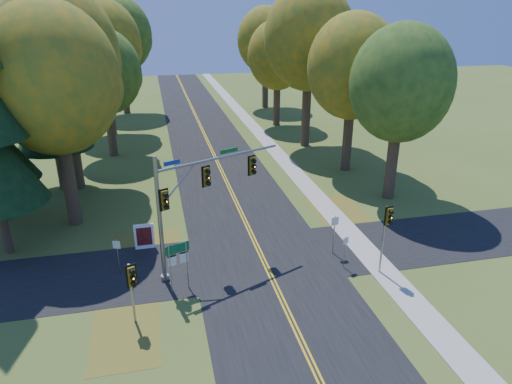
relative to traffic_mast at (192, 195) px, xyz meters
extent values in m
plane|color=#455E21|center=(3.86, -1.66, -4.47)|extent=(160.00, 160.00, 0.00)
cube|color=black|center=(3.86, -1.66, -4.46)|extent=(8.00, 160.00, 0.02)
cube|color=black|center=(3.86, 0.34, -4.46)|extent=(60.00, 6.00, 0.02)
cube|color=gold|center=(3.76, -1.66, -4.44)|extent=(0.10, 160.00, 0.01)
cube|color=gold|center=(3.96, -1.66, -4.44)|extent=(0.10, 160.00, 0.01)
cube|color=#9E998E|center=(10.06, -1.66, -4.44)|extent=(1.60, 160.00, 0.06)
cube|color=brown|center=(-2.64, 2.34, -4.46)|extent=(4.00, 6.00, 0.00)
cube|color=brown|center=(10.66, 4.34, -4.46)|extent=(3.50, 8.00, 0.00)
cube|color=brown|center=(-3.64, -4.66, -4.46)|extent=(3.00, 5.00, 0.00)
cylinder|color=#38281C|center=(-7.34, 7.64, -1.09)|extent=(0.86, 0.86, 6.75)
ellipsoid|color=#AD7B17|center=(-7.34, 7.64, 5.08)|extent=(8.00, 8.00, 9.20)
sphere|color=#AD7B17|center=(-5.74, 8.84, 4.28)|extent=(4.80, 4.80, 4.80)
sphere|color=#AD7B17|center=(-8.74, 6.84, 5.88)|extent=(4.40, 4.40, 4.40)
cylinder|color=#38281C|center=(15.36, 7.04, -1.43)|extent=(0.83, 0.83, 6.08)
ellipsoid|color=#567424|center=(15.36, 7.04, 4.13)|extent=(7.20, 7.20, 8.28)
sphere|color=#567424|center=(16.80, 8.12, 3.41)|extent=(4.32, 4.32, 4.32)
sphere|color=#567424|center=(14.10, 6.32, 4.85)|extent=(3.96, 3.96, 3.96)
cylinder|color=#38281C|center=(-7.94, 14.54, -0.75)|extent=(0.89, 0.89, 7.42)
ellipsoid|color=#AD7B17|center=(-7.94, 14.54, 5.97)|extent=(8.60, 8.60, 9.89)
sphere|color=#AD7B17|center=(-6.22, 15.83, 5.11)|extent=(5.16, 5.16, 5.16)
sphere|color=#AD7B17|center=(-9.44, 13.68, 6.83)|extent=(4.73, 4.73, 4.73)
cylinder|color=#38281C|center=(14.76, 13.84, -1.32)|extent=(0.84, 0.84, 6.30)
ellipsoid|color=#AD7B17|center=(14.76, 13.84, 4.49)|extent=(7.60, 7.60, 8.74)
sphere|color=#AD7B17|center=(16.28, 14.98, 3.73)|extent=(4.56, 4.56, 4.56)
sphere|color=#AD7B17|center=(13.43, 13.08, 5.25)|extent=(4.18, 4.18, 4.18)
cylinder|color=#38281C|center=(-5.74, 22.74, -1.65)|extent=(0.81, 0.81, 5.62)
ellipsoid|color=#567424|center=(-5.74, 22.74, 3.54)|extent=(6.80, 6.80, 7.82)
sphere|color=#567424|center=(-4.38, 23.76, 2.86)|extent=(4.08, 4.08, 4.08)
sphere|color=#567424|center=(-6.93, 22.06, 4.22)|extent=(3.74, 3.74, 3.74)
cylinder|color=#38281C|center=(13.66, 21.94, -0.64)|extent=(0.90, 0.90, 7.65)
ellipsoid|color=#AD7B17|center=(13.66, 21.94, 6.26)|extent=(8.80, 8.80, 10.12)
sphere|color=#AD7B17|center=(15.42, 23.26, 5.38)|extent=(5.28, 5.28, 5.28)
sphere|color=#AD7B17|center=(12.12, 21.06, 7.14)|extent=(4.84, 4.84, 4.84)
cylinder|color=#38281C|center=(-6.34, 31.44, -0.98)|extent=(0.87, 0.87, 6.98)
ellipsoid|color=#AD7B17|center=(-6.34, 31.44, 5.38)|extent=(8.20, 8.20, 9.43)
sphere|color=#AD7B17|center=(-4.70, 32.67, 4.56)|extent=(4.92, 4.92, 4.92)
sphere|color=#AD7B17|center=(-7.77, 30.62, 6.20)|extent=(4.51, 4.51, 4.51)
cylinder|color=#38281C|center=(13.06, 31.14, -1.54)|extent=(0.82, 0.82, 5.85)
ellipsoid|color=#AD7B17|center=(13.06, 31.14, 3.83)|extent=(7.00, 7.00, 8.05)
sphere|color=#AD7B17|center=(14.46, 32.19, 3.13)|extent=(4.20, 4.20, 4.20)
sphere|color=#AD7B17|center=(11.84, 30.44, 4.53)|extent=(3.85, 3.85, 3.85)
cylinder|color=#38281C|center=(-5.14, 42.34, -0.87)|extent=(0.88, 0.88, 7.20)
ellipsoid|color=#567424|center=(-5.14, 42.34, 5.67)|extent=(8.40, 8.40, 9.66)
sphere|color=#567424|center=(-3.46, 43.60, 4.83)|extent=(5.04, 5.04, 5.04)
sphere|color=#567424|center=(-6.61, 41.50, 6.51)|extent=(4.62, 4.62, 4.62)
cylinder|color=#38281C|center=(14.26, 41.84, -1.20)|extent=(0.85, 0.85, 6.53)
ellipsoid|color=#AD7B17|center=(14.26, 41.84, 4.79)|extent=(7.80, 7.80, 8.97)
sphere|color=#AD7B17|center=(15.82, 43.01, 4.01)|extent=(4.68, 4.68, 4.68)
sphere|color=#AD7B17|center=(12.90, 41.06, 5.57)|extent=(4.29, 4.29, 4.29)
cylinder|color=#38281C|center=(-10.64, 4.34, -2.85)|extent=(0.50, 0.50, 3.24)
cylinder|color=#38281C|center=(-12.14, 9.34, -3.03)|extent=(0.50, 0.50, 2.88)
cylinder|color=#38281C|center=(-9.14, 14.34, -2.76)|extent=(0.50, 0.50, 3.42)
cone|color=black|center=(-9.14, 14.34, 1.68)|extent=(5.60, 5.60, 5.45)
cone|color=black|center=(-9.14, 14.34, 5.57)|extent=(4.57, 4.57, 5.45)
cone|color=black|center=(-9.14, 14.34, 9.47)|extent=(3.55, 3.55, 5.45)
cylinder|color=gray|center=(-1.74, -0.73, -0.99)|extent=(0.22, 0.22, 6.95)
cylinder|color=gray|center=(-1.74, -0.73, -4.32)|extent=(0.44, 0.44, 0.30)
cylinder|color=gray|center=(1.66, 0.78, 1.69)|extent=(6.86, 3.14, 0.14)
cylinder|color=gray|center=(-0.74, -0.28, 0.69)|extent=(2.09, 0.99, 2.05)
cylinder|color=gray|center=(0.80, 0.40, 1.51)|extent=(0.04, 0.04, 0.36)
cube|color=#72590C|center=(0.80, 0.40, 0.83)|extent=(0.43, 0.41, 0.99)
cube|color=black|center=(0.80, 0.40, 0.83)|extent=(0.48, 0.24, 1.17)
sphere|color=orange|center=(0.89, 0.19, 0.83)|extent=(0.18, 0.18, 0.18)
cylinder|color=black|center=(0.89, 0.19, 1.15)|extent=(0.28, 0.24, 0.24)
cylinder|color=black|center=(0.89, 0.19, 0.83)|extent=(0.28, 0.24, 0.24)
cylinder|color=black|center=(0.89, 0.19, 0.51)|extent=(0.28, 0.24, 0.24)
cylinder|color=gray|center=(3.52, 1.61, 1.51)|extent=(0.04, 0.04, 0.36)
cube|color=#72590C|center=(3.52, 1.61, 0.83)|extent=(0.43, 0.41, 0.99)
cube|color=black|center=(3.52, 1.61, 0.83)|extent=(0.48, 0.24, 1.17)
sphere|color=orange|center=(3.61, 1.40, 0.83)|extent=(0.18, 0.18, 0.18)
cylinder|color=black|center=(3.61, 1.40, 1.15)|extent=(0.28, 0.24, 0.24)
cylinder|color=black|center=(3.61, 1.40, 0.83)|extent=(0.28, 0.24, 0.24)
cylinder|color=black|center=(3.61, 1.40, 0.51)|extent=(0.28, 0.24, 0.24)
cube|color=#72590C|center=(-1.46, -0.76, 0.20)|extent=(0.43, 0.41, 0.99)
cube|color=black|center=(-1.46, -0.76, 0.20)|extent=(0.48, 0.24, 1.17)
sphere|color=orange|center=(-1.36, -0.97, 0.20)|extent=(0.18, 0.18, 0.18)
cylinder|color=black|center=(-1.36, -0.97, 0.51)|extent=(0.28, 0.24, 0.24)
cylinder|color=black|center=(-1.36, -0.97, 0.20)|extent=(0.28, 0.24, 0.24)
cylinder|color=black|center=(-1.36, -0.97, -0.12)|extent=(0.28, 0.24, 0.24)
cube|color=navy|center=(-0.93, -0.36, 1.96)|extent=(0.83, 0.40, 0.22)
cube|color=#0C5926|center=(2.16, 1.01, 1.96)|extent=(1.01, 0.48, 0.22)
cylinder|color=gray|center=(9.79, -2.56, -2.48)|extent=(0.11, 0.11, 3.98)
cube|color=#72590C|center=(9.81, -2.76, -0.94)|extent=(0.34, 0.31, 0.90)
cube|color=black|center=(9.81, -2.76, -0.94)|extent=(0.47, 0.09, 1.07)
sphere|color=orange|center=(9.84, -2.97, -0.94)|extent=(0.16, 0.16, 0.16)
cylinder|color=black|center=(9.84, -2.97, -0.65)|extent=(0.23, 0.17, 0.22)
cylinder|color=black|center=(9.84, -2.97, -0.94)|extent=(0.23, 0.17, 0.22)
cylinder|color=black|center=(9.84, -2.97, -1.23)|extent=(0.23, 0.17, 0.22)
cylinder|color=gray|center=(-3.24, -3.92, -2.93)|extent=(0.11, 0.11, 3.06)
cube|color=#72590C|center=(-3.16, -4.12, -1.88)|extent=(0.41, 0.39, 0.96)
cube|color=black|center=(-3.16, -4.12, -1.88)|extent=(0.47, 0.21, 1.13)
sphere|color=orange|center=(-3.08, -4.32, -1.88)|extent=(0.17, 0.17, 0.17)
cylinder|color=black|center=(-3.08, -4.32, -1.57)|extent=(0.27, 0.23, 0.23)
cylinder|color=black|center=(-3.08, -4.32, -1.88)|extent=(0.27, 0.23, 0.23)
cylinder|color=black|center=(-3.08, -4.32, -2.19)|extent=(0.27, 0.23, 0.23)
cylinder|color=gray|center=(-1.44, -2.00, -3.09)|extent=(0.05, 0.05, 2.75)
cylinder|color=gray|center=(-0.58, -1.69, -3.09)|extent=(0.05, 0.05, 2.75)
cube|color=#0D5B31|center=(-1.02, -1.82, -2.04)|extent=(1.22, 0.47, 0.50)
cube|color=silver|center=(-1.02, -1.82, -2.04)|extent=(1.04, 0.38, 0.07)
cube|color=silver|center=(-1.32, -1.93, -2.68)|extent=(0.44, 0.19, 0.50)
cube|color=black|center=(-1.32, -1.93, -2.38)|extent=(0.43, 0.16, 0.09)
cube|color=silver|center=(-0.72, -1.71, -2.68)|extent=(0.44, 0.19, 0.50)
cube|color=black|center=(-0.72, -1.71, -2.38)|extent=(0.43, 0.16, 0.09)
cube|color=white|center=(-2.77, 3.05, -3.67)|extent=(1.16, 0.16, 1.60)
cube|color=maroon|center=(-2.77, 2.96, -3.62)|extent=(0.89, 0.02, 1.16)
cube|color=white|center=(-3.21, 3.05, -4.33)|extent=(0.07, 0.07, 0.27)
cube|color=white|center=(-2.32, 3.05, -4.33)|extent=(0.07, 0.07, 0.27)
cylinder|color=gray|center=(8.06, -0.02, -3.24)|extent=(0.06, 0.06, 2.45)
cube|color=silver|center=(8.07, -0.04, -2.35)|extent=(0.46, 0.13, 0.50)
cylinder|color=gray|center=(8.06, -1.66, -3.48)|extent=(0.04, 0.04, 1.97)
cube|color=silver|center=(8.07, -1.68, -2.77)|extent=(0.36, 0.17, 0.40)
cylinder|color=gray|center=(-4.10, 0.34, -3.39)|extent=(0.05, 0.05, 2.16)
cube|color=silver|center=(-4.11, 0.32, -2.60)|extent=(0.39, 0.18, 0.44)
camera|label=1|loc=(-1.61, -22.07, 9.12)|focal=32.00mm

